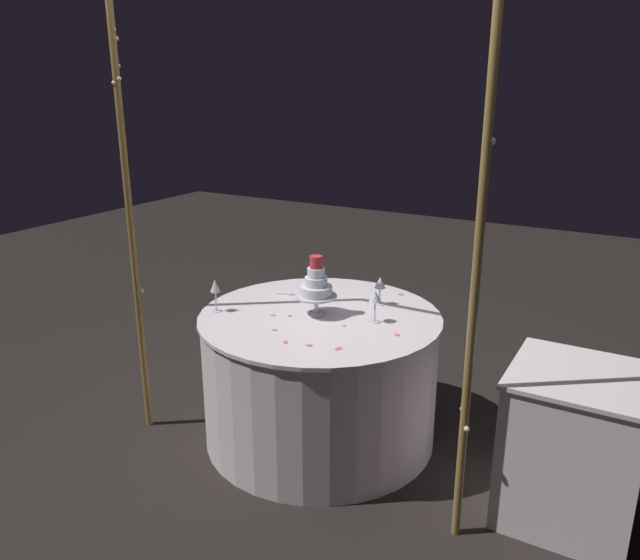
{
  "coord_description": "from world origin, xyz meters",
  "views": [
    {
      "loc": [
        -1.51,
        2.64,
        1.89
      ],
      "look_at": [
        0.0,
        0.0,
        0.92
      ],
      "focal_mm": 34.47,
      "sensor_mm": 36.0,
      "label": 1
    }
  ],
  "objects_px": {
    "wine_glass_0": "(380,284)",
    "cake_knife": "(298,295)",
    "wine_glass_1": "(215,288)",
    "wine_glass_2": "(375,298)",
    "decorative_arch": "(275,162)",
    "tiered_cake": "(316,286)",
    "main_table": "(320,376)",
    "side_table": "(572,446)"
  },
  "relations": [
    {
      "from": "tiered_cake",
      "to": "side_table",
      "type": "bearing_deg",
      "value": 179.03
    },
    {
      "from": "main_table",
      "to": "tiered_cake",
      "type": "relative_size",
      "value": 4.0
    },
    {
      "from": "side_table",
      "to": "tiered_cake",
      "type": "xyz_separation_m",
      "value": [
        1.33,
        -0.02,
        0.52
      ]
    },
    {
      "from": "tiered_cake",
      "to": "wine_glass_2",
      "type": "height_order",
      "value": "tiered_cake"
    },
    {
      "from": "wine_glass_1",
      "to": "wine_glass_2",
      "type": "bearing_deg",
      "value": -160.85
    },
    {
      "from": "side_table",
      "to": "tiered_cake",
      "type": "height_order",
      "value": "tiered_cake"
    },
    {
      "from": "cake_knife",
      "to": "tiered_cake",
      "type": "bearing_deg",
      "value": 138.92
    },
    {
      "from": "decorative_arch",
      "to": "wine_glass_0",
      "type": "bearing_deg",
      "value": -106.36
    },
    {
      "from": "wine_glass_0",
      "to": "cake_knife",
      "type": "xyz_separation_m",
      "value": [
        0.47,
        0.1,
        -0.11
      ]
    },
    {
      "from": "main_table",
      "to": "wine_glass_0",
      "type": "xyz_separation_m",
      "value": [
        -0.21,
        -0.3,
        0.48
      ]
    },
    {
      "from": "decorative_arch",
      "to": "wine_glass_0",
      "type": "xyz_separation_m",
      "value": [
        -0.21,
        -0.7,
        -0.73
      ]
    },
    {
      "from": "main_table",
      "to": "cake_knife",
      "type": "distance_m",
      "value": 0.49
    },
    {
      "from": "decorative_arch",
      "to": "main_table",
      "type": "distance_m",
      "value": 1.27
    },
    {
      "from": "side_table",
      "to": "cake_knife",
      "type": "xyz_separation_m",
      "value": [
        1.57,
        -0.23,
        0.37
      ]
    },
    {
      "from": "main_table",
      "to": "wine_glass_2",
      "type": "xyz_separation_m",
      "value": [
        -0.29,
        -0.05,
        0.49
      ]
    },
    {
      "from": "decorative_arch",
      "to": "cake_knife",
      "type": "xyz_separation_m",
      "value": [
        0.26,
        -0.6,
        -0.84
      ]
    },
    {
      "from": "side_table",
      "to": "wine_glass_2",
      "type": "relative_size",
      "value": 4.19
    },
    {
      "from": "tiered_cake",
      "to": "wine_glass_1",
      "type": "relative_size",
      "value": 1.81
    },
    {
      "from": "wine_glass_1",
      "to": "wine_glass_2",
      "type": "relative_size",
      "value": 1.04
    },
    {
      "from": "wine_glass_1",
      "to": "side_table",
      "type": "bearing_deg",
      "value": -173.69
    },
    {
      "from": "cake_knife",
      "to": "wine_glass_0",
      "type": "bearing_deg",
      "value": -167.93
    },
    {
      "from": "wine_glass_0",
      "to": "cake_knife",
      "type": "height_order",
      "value": "wine_glass_0"
    },
    {
      "from": "wine_glass_0",
      "to": "wine_glass_1",
      "type": "xyz_separation_m",
      "value": [
        0.72,
        0.53,
        0.01
      ]
    },
    {
      "from": "wine_glass_1",
      "to": "wine_glass_2",
      "type": "xyz_separation_m",
      "value": [
        -0.81,
        -0.28,
        -0.0
      ]
    },
    {
      "from": "decorative_arch",
      "to": "tiered_cake",
      "type": "distance_m",
      "value": 0.79
    },
    {
      "from": "main_table",
      "to": "wine_glass_2",
      "type": "distance_m",
      "value": 0.58
    },
    {
      "from": "decorative_arch",
      "to": "cake_knife",
      "type": "relative_size",
      "value": 8.61
    },
    {
      "from": "decorative_arch",
      "to": "side_table",
      "type": "relative_size",
      "value": 3.47
    },
    {
      "from": "decorative_arch",
      "to": "tiered_cake",
      "type": "bearing_deg",
      "value": -87.03
    },
    {
      "from": "wine_glass_2",
      "to": "cake_knife",
      "type": "height_order",
      "value": "wine_glass_2"
    },
    {
      "from": "wine_glass_1",
      "to": "wine_glass_2",
      "type": "distance_m",
      "value": 0.85
    },
    {
      "from": "tiered_cake",
      "to": "cake_knife",
      "type": "bearing_deg",
      "value": -41.08
    },
    {
      "from": "decorative_arch",
      "to": "wine_glass_2",
      "type": "relative_size",
      "value": 14.52
    },
    {
      "from": "main_table",
      "to": "tiered_cake",
      "type": "distance_m",
      "value": 0.52
    },
    {
      "from": "main_table",
      "to": "side_table",
      "type": "relative_size",
      "value": 1.81
    },
    {
      "from": "main_table",
      "to": "tiered_cake",
      "type": "xyz_separation_m",
      "value": [
        0.02,
        0.01,
        0.52
      ]
    },
    {
      "from": "side_table",
      "to": "tiered_cake",
      "type": "distance_m",
      "value": 1.43
    },
    {
      "from": "side_table",
      "to": "wine_glass_2",
      "type": "bearing_deg",
      "value": -4.45
    },
    {
      "from": "main_table",
      "to": "wine_glass_1",
      "type": "height_order",
      "value": "wine_glass_1"
    },
    {
      "from": "decorative_arch",
      "to": "tiered_cake",
      "type": "height_order",
      "value": "decorative_arch"
    },
    {
      "from": "wine_glass_0",
      "to": "wine_glass_2",
      "type": "xyz_separation_m",
      "value": [
        -0.09,
        0.25,
        0.01
      ]
    },
    {
      "from": "tiered_cake",
      "to": "decorative_arch",
      "type": "bearing_deg",
      "value": 92.97
    }
  ]
}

